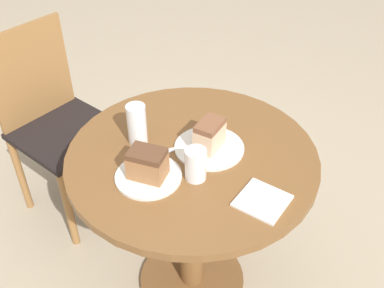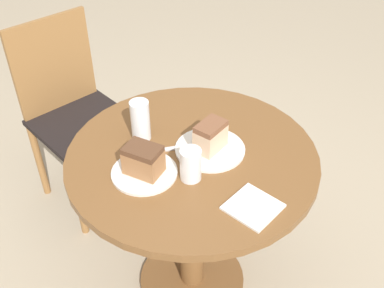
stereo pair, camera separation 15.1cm
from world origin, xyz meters
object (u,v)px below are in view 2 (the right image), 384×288
at_px(plate_far, 144,172).
at_px(glass_water, 140,122).
at_px(chair, 75,112).
at_px(cake_slice_near, 210,136).
at_px(plate_near, 210,149).
at_px(glass_lemonade, 191,166).
at_px(cake_slice_far, 143,160).

xyz_separation_m(plate_far, glass_water, (0.14, 0.14, 0.06)).
height_order(chair, cake_slice_near, chair).
height_order(plate_far, glass_water, glass_water).
relative_size(plate_near, plate_far, 1.12).
bearing_deg(glass_lemonade, plate_far, 120.04).
bearing_deg(cake_slice_near, plate_far, 156.23).
bearing_deg(chair, cake_slice_far, -103.08).
distance_m(plate_near, cake_slice_far, 0.25).
bearing_deg(chair, glass_water, -96.41).
xyz_separation_m(plate_near, cake_slice_far, (-0.23, 0.10, 0.05)).
bearing_deg(glass_water, plate_far, -135.15).
bearing_deg(plate_near, cake_slice_near, 153.43).
distance_m(cake_slice_near, glass_water, 0.25).
relative_size(chair, plate_near, 3.81).
height_order(plate_far, cake_slice_near, cake_slice_near).
distance_m(cake_slice_near, cake_slice_far, 0.25).
bearing_deg(chair, glass_lemonade, -95.51).
bearing_deg(glass_water, glass_lemonade, -102.93).
xyz_separation_m(glass_lemonade, glass_water, (0.06, 0.27, 0.02)).
bearing_deg(plate_near, glass_water, 110.69).
height_order(chair, plate_far, chair).
relative_size(plate_far, cake_slice_near, 1.97).
bearing_deg(glass_water, cake_slice_far, -135.15).
bearing_deg(glass_lemonade, plate_near, 11.74).
bearing_deg(glass_lemonade, cake_slice_near, 11.74).
bearing_deg(glass_lemonade, chair, 74.97).
xyz_separation_m(cake_slice_far, glass_lemonade, (0.08, -0.13, -0.01)).
height_order(plate_far, cake_slice_far, cake_slice_far).
relative_size(plate_near, glass_lemonade, 2.18).
height_order(chair, cake_slice_far, chair).
distance_m(plate_near, plate_far, 0.25).
xyz_separation_m(cake_slice_near, cake_slice_far, (-0.23, 0.10, -0.00)).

